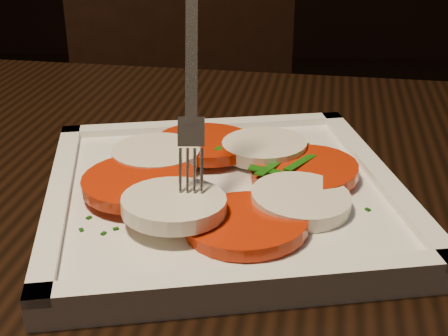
% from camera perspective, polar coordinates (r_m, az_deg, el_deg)
% --- Properties ---
extents(chair, '(0.53, 0.53, 0.93)m').
position_cam_1_polar(chair, '(1.13, -2.39, 2.83)').
color(chair, black).
rests_on(chair, ground).
extents(plate, '(0.29, 0.29, 0.01)m').
position_cam_1_polar(plate, '(0.45, 0.00, -2.62)').
color(plate, white).
rests_on(plate, table).
extents(caprese_salad, '(0.20, 0.19, 0.02)m').
position_cam_1_polar(caprese_salad, '(0.44, -0.01, -0.75)').
color(caprese_salad, red).
rests_on(caprese_salad, plate).
extents(fork, '(0.03, 0.07, 0.14)m').
position_cam_1_polar(fork, '(0.41, -2.91, 9.33)').
color(fork, white).
rests_on(fork, caprese_salad).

